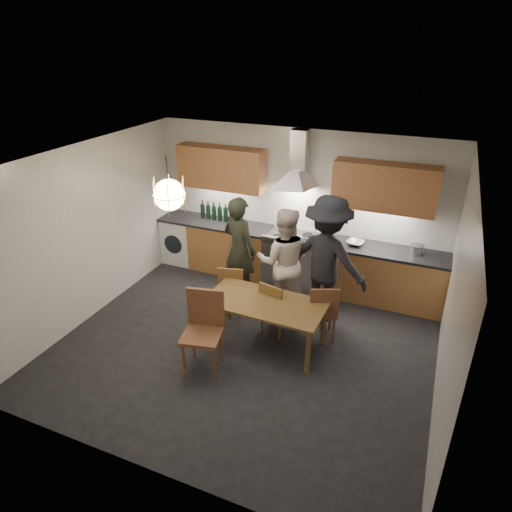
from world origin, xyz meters
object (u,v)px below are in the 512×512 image
at_px(dining_table, 265,307).
at_px(person_left, 240,249).
at_px(chair_front, 204,325).
at_px(chair_back_left, 232,287).
at_px(wine_bottles, 217,211).
at_px(person_right, 327,259).
at_px(stock_pot, 417,250).
at_px(person_mid, 284,262).
at_px(mixing_bowl, 355,243).

height_order(dining_table, person_left, person_left).
relative_size(chair_front, person_left, 0.61).
xyz_separation_m(chair_back_left, wine_bottles, (-0.96, 1.41, 0.59)).
relative_size(chair_back_left, person_left, 0.48).
distance_m(person_right, wine_bottles, 2.44).
xyz_separation_m(chair_front, stock_pot, (2.30, 2.57, 0.36)).
xyz_separation_m(dining_table, person_mid, (-0.07, 0.92, 0.24)).
distance_m(person_left, person_right, 1.41).
bearing_deg(dining_table, mixing_bowl, 67.92).
xyz_separation_m(chair_front, mixing_bowl, (1.37, 2.52, 0.32)).
height_order(dining_table, chair_front, chair_front).
bearing_deg(mixing_bowl, dining_table, -113.95).
bearing_deg(person_right, person_left, 12.16).
height_order(dining_table, person_right, person_right).
distance_m(person_left, person_mid, 0.79).
distance_m(chair_front, mixing_bowl, 2.89).
height_order(person_mid, wine_bottles, person_mid).
distance_m(person_left, stock_pot, 2.73).
distance_m(chair_back_left, mixing_bowl, 2.09).
relative_size(person_right, stock_pot, 10.03).
height_order(chair_back_left, stock_pot, stock_pot).
xyz_separation_m(dining_table, chair_front, (-0.56, -0.70, 0.01)).
xyz_separation_m(chair_front, person_right, (1.12, 1.72, 0.36)).
height_order(chair_back_left, person_mid, person_mid).
height_order(chair_front, person_mid, person_mid).
height_order(chair_front, wine_bottles, wine_bottles).
relative_size(person_left, person_mid, 1.02).
height_order(mixing_bowl, wine_bottles, wine_bottles).
distance_m(dining_table, person_mid, 0.95).
bearing_deg(person_right, mixing_bowl, -95.37).
relative_size(chair_front, mixing_bowl, 3.91).
xyz_separation_m(person_left, person_right, (1.41, -0.00, 0.10)).
bearing_deg(mixing_bowl, wine_bottles, 177.71).
relative_size(person_left, mixing_bowl, 6.37).
distance_m(dining_table, mixing_bowl, 2.02).
height_order(dining_table, person_mid, person_mid).
bearing_deg(chair_front, person_left, 87.47).
relative_size(chair_front, wine_bottles, 1.62).
xyz_separation_m(dining_table, wine_bottles, (-1.71, 1.92, 0.46)).
height_order(chair_back_left, person_left, person_left).
height_order(chair_back_left, mixing_bowl, mixing_bowl).
relative_size(person_right, wine_bottles, 2.93).
bearing_deg(stock_pot, person_right, -144.29).
bearing_deg(person_right, chair_front, 69.21).
bearing_deg(chair_back_left, person_right, -174.06).
height_order(dining_table, stock_pot, stock_pot).
height_order(person_mid, mixing_bowl, person_mid).
bearing_deg(stock_pot, person_mid, -152.34).
bearing_deg(dining_table, person_left, 131.73).
bearing_deg(stock_pot, dining_table, -132.92).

